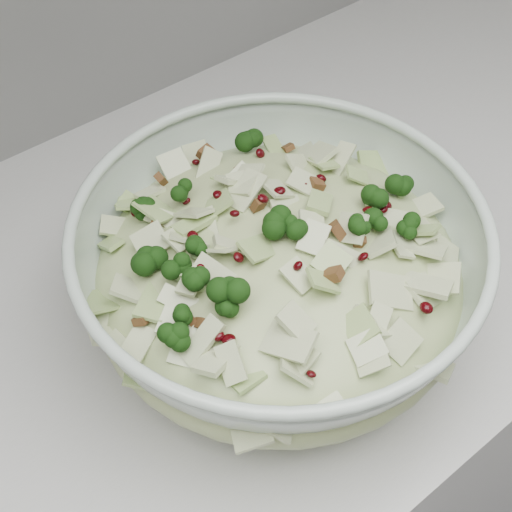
# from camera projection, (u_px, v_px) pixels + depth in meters

# --- Properties ---
(counter) EXTENTS (3.60, 0.60, 0.90)m
(counter) POSITION_uv_depth(u_px,v_px,m) (467.00, 281.00, 1.27)
(counter) COLOR #B7B6B2
(counter) RESTS_ON floor
(mixing_bowl) EXTENTS (0.40, 0.40, 0.14)m
(mixing_bowl) POSITION_uv_depth(u_px,v_px,m) (278.00, 274.00, 0.61)
(mixing_bowl) COLOR #ACBDAF
(mixing_bowl) RESTS_ON counter
(salad) EXTENTS (0.32, 0.32, 0.14)m
(salad) POSITION_uv_depth(u_px,v_px,m) (279.00, 257.00, 0.59)
(salad) COLOR #ABB67D
(salad) RESTS_ON mixing_bowl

